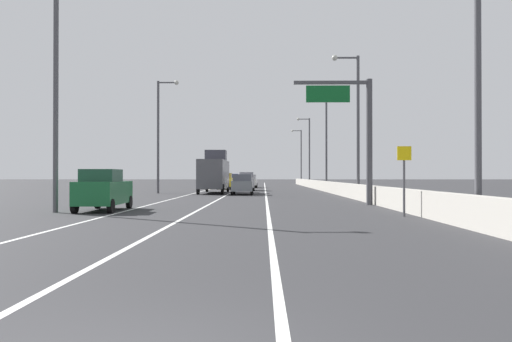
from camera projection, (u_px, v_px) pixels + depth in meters
name	position (u px, v px, depth m)	size (l,w,h in m)	color
ground_plane	(254.00, 188.00, 68.54)	(320.00, 320.00, 0.00)	#2D2D30
lane_stripe_left	(206.00, 190.00, 59.63)	(0.16, 130.00, 0.00)	silver
lane_stripe_center	(235.00, 190.00, 59.58)	(0.16, 130.00, 0.00)	silver
lane_stripe_right	(265.00, 190.00, 59.52)	(0.16, 130.00, 0.00)	silver
jersey_barrier_right	(343.00, 189.00, 44.43)	(0.60, 120.00, 1.10)	#B2ADA3
overhead_sign_gantry	(357.00, 126.00, 30.37)	(4.68, 0.36, 7.50)	#47474C
speed_advisory_sign	(404.00, 175.00, 21.77)	(0.60, 0.11, 3.00)	#4C4C51
lamp_post_right_near	(471.00, 46.00, 17.90)	(2.14, 0.44, 11.08)	#4C4C51
lamp_post_right_second	(355.00, 117.00, 39.39)	(2.14, 0.44, 11.08)	#4C4C51
lamp_post_right_third	(324.00, 137.00, 60.88)	(2.14, 0.44, 11.08)	#4C4C51
lamp_post_right_fourth	(308.00, 147.00, 82.38)	(2.14, 0.44, 11.08)	#4C4C51
lamp_post_right_fifth	(300.00, 153.00, 103.87)	(2.14, 0.44, 11.08)	#4C4C51
lamp_post_left_near	(61.00, 79.00, 24.15)	(2.14, 0.44, 11.08)	#4C4C51
lamp_post_left_mid	(161.00, 129.00, 49.94)	(2.14, 0.44, 11.08)	#4C4C51
car_silver_0	(246.00, 181.00, 59.37)	(1.97, 4.41, 2.13)	#B7B7BC
car_blue_1	(233.00, 180.00, 77.16)	(1.95, 4.50, 1.99)	#1E389E
car_green_2	(103.00, 190.00, 25.27)	(2.00, 4.54, 2.05)	#196033
car_yellow_3	(226.00, 181.00, 65.17)	(1.94, 4.62, 2.05)	gold
car_gray_4	(242.00, 184.00, 46.68)	(1.99, 4.57, 1.86)	slate
car_white_5	(250.00, 181.00, 72.60)	(2.05, 4.27, 1.87)	white
box_truck	(214.00, 173.00, 50.66)	(2.50, 9.05, 4.35)	#4C4C51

